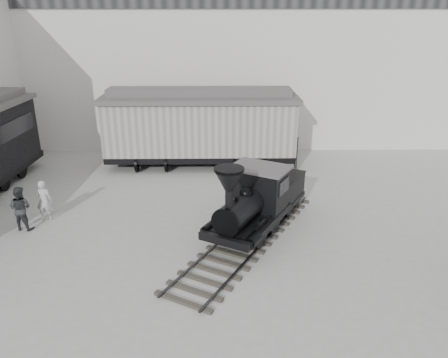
{
  "coord_description": "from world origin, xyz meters",
  "views": [
    {
      "loc": [
        0.25,
        -11.5,
        7.93
      ],
      "look_at": [
        0.42,
        3.79,
        2.0
      ],
      "focal_mm": 35.0,
      "sensor_mm": 36.0,
      "label": 1
    }
  ],
  "objects_px": {
    "visitor_a": "(44,200)",
    "locomotive": "(255,204)",
    "visitor_b": "(20,208)",
    "boxcar": "(200,126)"
  },
  "relations": [
    {
      "from": "visitor_a",
      "to": "locomotive",
      "type": "bearing_deg",
      "value": 168.73
    },
    {
      "from": "visitor_a",
      "to": "visitor_b",
      "type": "xyz_separation_m",
      "value": [
        -0.61,
        -0.77,
        0.02
      ]
    },
    {
      "from": "locomotive",
      "to": "visitor_a",
      "type": "height_order",
      "value": "locomotive"
    },
    {
      "from": "boxcar",
      "to": "visitor_b",
      "type": "distance_m",
      "value": 10.04
    },
    {
      "from": "locomotive",
      "to": "visitor_a",
      "type": "relative_size",
      "value": 5.18
    },
    {
      "from": "locomotive",
      "to": "visitor_b",
      "type": "distance_m",
      "value": 8.96
    },
    {
      "from": "boxcar",
      "to": "visitor_b",
      "type": "xyz_separation_m",
      "value": [
        -6.59,
        -7.46,
        -1.32
      ]
    },
    {
      "from": "locomotive",
      "to": "visitor_b",
      "type": "bearing_deg",
      "value": -153.25
    },
    {
      "from": "boxcar",
      "to": "visitor_b",
      "type": "height_order",
      "value": "boxcar"
    },
    {
      "from": "boxcar",
      "to": "visitor_a",
      "type": "xyz_separation_m",
      "value": [
        -5.98,
        -6.7,
        -1.34
      ]
    }
  ]
}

